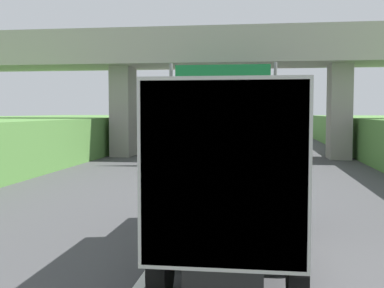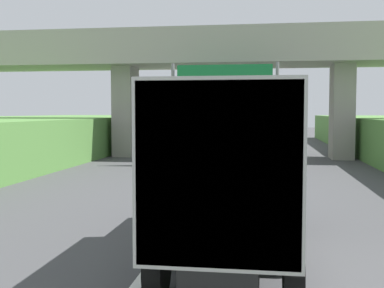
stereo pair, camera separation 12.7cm
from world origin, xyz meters
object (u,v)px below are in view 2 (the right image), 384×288
object	(u,v)px
overhead_highway_sign	(224,89)
truck_silver	(202,121)
truck_black	(233,163)
truck_yellow	(172,125)
car_green	(193,150)

from	to	relation	value
overhead_highway_sign	truck_silver	bearing A→B (deg)	99.59
overhead_highway_sign	truck_black	distance (m)	17.05
truck_yellow	truck_silver	size ratio (longest dim) A/B	1.00
truck_silver	truck_yellow	bearing A→B (deg)	-90.33
overhead_highway_sign	truck_yellow	distance (m)	12.32
car_green	truck_silver	bearing A→B (deg)	96.30
truck_silver	overhead_highway_sign	bearing A→B (deg)	-80.41
truck_silver	car_green	xyz separation A→B (m)	(3.23, -29.26, -1.08)
truck_yellow	truck_silver	xyz separation A→B (m)	(0.10, 17.81, 0.00)
overhead_highway_sign	truck_silver	xyz separation A→B (m)	(-4.88, 28.86, -2.25)
truck_black	car_green	world-z (taller)	truck_black
truck_yellow	car_green	distance (m)	11.97
truck_black	truck_silver	xyz separation A→B (m)	(-6.40, 45.69, 0.00)
truck_black	car_green	bearing A→B (deg)	100.93
truck_silver	car_green	world-z (taller)	truck_silver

